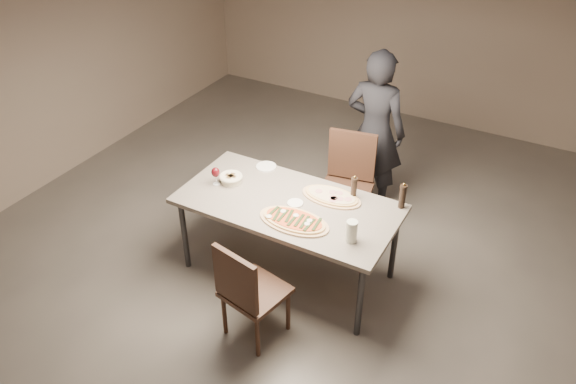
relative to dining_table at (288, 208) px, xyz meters
The scene contains 14 objects.
room 0.71m from the dining_table, ahead, with size 7.00×7.00×7.00m.
dining_table is the anchor object (origin of this frame).
zucchini_pizza 0.28m from the dining_table, 51.29° to the right, with size 0.58×0.32×0.05m.
ham_pizza 0.37m from the dining_table, 38.66° to the left, with size 0.52×0.29×0.04m.
bread_basket 0.58m from the dining_table, behind, with size 0.20×0.20×0.07m.
oil_dish 0.09m from the dining_table, ahead, with size 0.13×0.13×0.01m.
pepper_mill_left 0.93m from the dining_table, 24.60° to the left, with size 0.06×0.06×0.23m.
pepper_mill_right 0.56m from the dining_table, 35.74° to the left, with size 0.05×0.05×0.21m.
carafe 0.70m from the dining_table, 17.84° to the right, with size 0.09×0.09×0.18m.
wine_glass 0.69m from the dining_table, behind, with size 0.07×0.07×0.16m.
side_plate 0.58m from the dining_table, 138.79° to the left, with size 0.18×0.18×0.01m.
chair_near 0.83m from the dining_table, 82.68° to the right, with size 0.50×0.50×0.90m.
chair_far 0.87m from the dining_table, 78.67° to the left, with size 0.54×0.54×0.98m.
diner 1.38m from the dining_table, 81.06° to the left, with size 0.60×0.40×1.65m, color black.
Camera 1 is at (1.80, -3.26, 3.39)m, focal length 35.00 mm.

